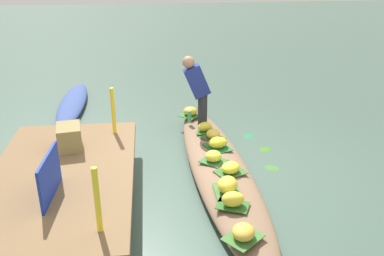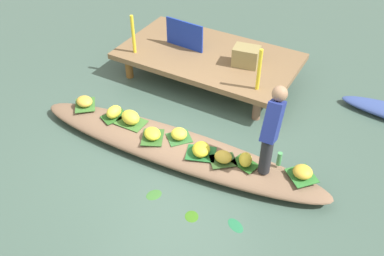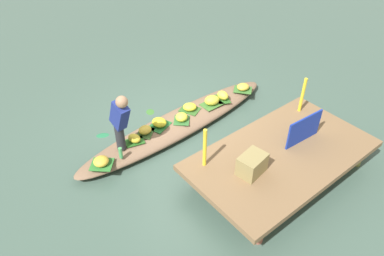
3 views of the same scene
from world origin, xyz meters
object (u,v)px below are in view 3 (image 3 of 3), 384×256
banana_bunch_6 (101,161)px  vendor_person (120,120)px  water_bottle (121,153)px  produce_crate (252,164)px  banana_bunch_5 (182,117)px  banana_bunch_7 (145,130)px  banana_bunch_2 (190,107)px  vendor_boat (180,123)px  banana_bunch_0 (212,100)px  banana_bunch_4 (243,87)px  banana_bunch_8 (223,95)px  market_banner (304,129)px  banana_bunch_1 (134,138)px  banana_bunch_3 (159,122)px

banana_bunch_6 → vendor_person: size_ratio=0.21×
water_bottle → produce_crate: produce_crate is taller
banana_bunch_5 → banana_bunch_7: (0.78, -0.11, -0.01)m
banana_bunch_2 → vendor_person: vendor_person is taller
vendor_boat → banana_bunch_0: bearing=174.0°
banana_bunch_2 → banana_bunch_7: size_ratio=1.10×
banana_bunch_0 → banana_bunch_2: bearing=-15.1°
banana_bunch_4 → banana_bunch_8: (0.60, -0.01, 0.02)m
banana_bunch_2 → banana_bunch_4: (-1.40, 0.13, 0.00)m
banana_bunch_4 → vendor_person: vendor_person is taller
banana_bunch_0 → banana_bunch_7: (1.61, -0.06, -0.03)m
banana_bunch_0 → market_banner: (-0.25, 2.07, 0.39)m
banana_bunch_5 → banana_bunch_7: size_ratio=0.96×
vendor_boat → banana_bunch_0: 0.84m
banana_bunch_8 → produce_crate: (1.30, 2.07, 0.31)m
banana_bunch_7 → water_bottle: bearing=24.1°
banana_bunch_5 → vendor_person: bearing=3.4°
banana_bunch_8 → produce_crate: bearing=57.8°
vendor_boat → market_banner: 2.44m
banana_bunch_4 → vendor_person: bearing=2.5°
banana_bunch_1 → banana_bunch_7: (-0.29, -0.09, -0.01)m
banana_bunch_1 → market_banner: size_ratio=0.31×
banana_bunch_5 → vendor_person: size_ratio=0.20×
banana_bunch_5 → vendor_boat: bearing=-103.9°
banana_bunch_8 → market_banner: bearing=88.2°
banana_bunch_4 → banana_bunch_5: (1.75, 0.05, 0.01)m
banana_bunch_0 → water_bottle: bearing=6.1°
banana_bunch_0 → banana_bunch_2: 0.50m
vendor_boat → banana_bunch_5: bearing=72.9°
banana_bunch_2 → water_bottle: 1.86m
vendor_person → banana_bunch_2: bearing=-171.1°
banana_bunch_7 → vendor_boat: bearing=178.3°
vendor_boat → banana_bunch_3: banana_bunch_3 is taller
banana_bunch_2 → market_banner: market_banner is taller
banana_bunch_5 → banana_bunch_8: 1.15m
vendor_boat → banana_bunch_8: 1.15m
vendor_person → market_banner: (-2.42, 1.94, -0.20)m
banana_bunch_3 → banana_bunch_6: bearing=11.5°
vendor_person → produce_crate: size_ratio=2.78×
banana_bunch_2 → banana_bunch_4: 1.41m
vendor_person → water_bottle: bearing=40.4°
banana_bunch_0 → banana_bunch_3: (1.27, -0.08, -0.02)m
banana_bunch_6 → banana_bunch_8: bearing=-176.1°
banana_bunch_4 → banana_bunch_8: bearing=-0.6°
banana_bunch_5 → vendor_person: vendor_person is taller
banana_bunch_1 → vendor_person: (0.27, 0.10, 0.61)m
banana_bunch_3 → vendor_person: vendor_person is taller
banana_bunch_2 → market_banner: (-0.73, 2.20, 0.42)m
banana_bunch_7 → water_bottle: water_bottle is taller
vendor_boat → banana_bunch_8: size_ratio=17.24×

